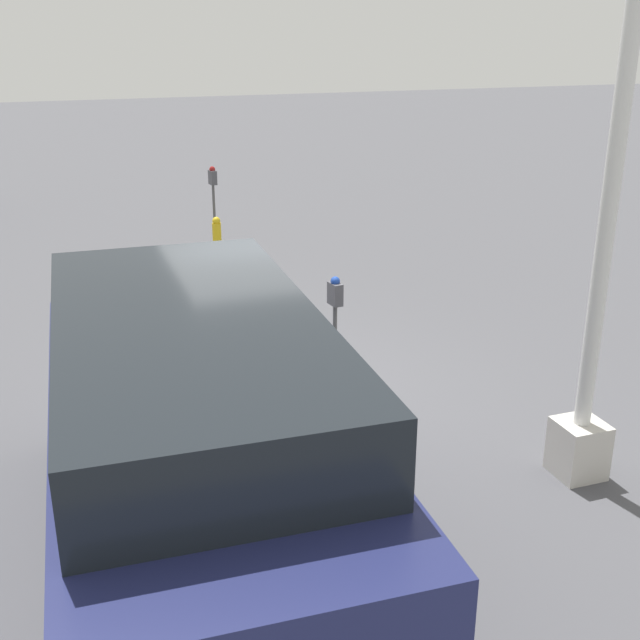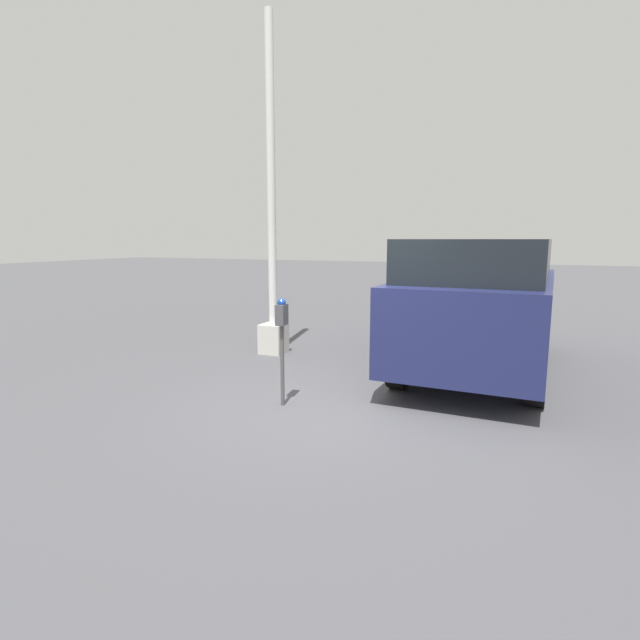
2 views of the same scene
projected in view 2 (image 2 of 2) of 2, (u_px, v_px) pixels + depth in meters
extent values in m
plane|color=#4C4C51|center=(333.00, 407.00, 6.37)|extent=(80.00, 80.00, 0.00)
cylinder|color=#4C4C4C|center=(282.00, 365.00, 6.35)|extent=(0.05, 0.05, 1.05)
cube|color=#47474C|center=(282.00, 315.00, 6.24)|extent=(0.21, 0.13, 0.26)
sphere|color=navy|center=(282.00, 303.00, 6.22)|extent=(0.11, 0.11, 0.11)
cube|color=beige|center=(274.00, 339.00, 9.32)|extent=(0.44, 0.44, 0.55)
cylinder|color=silver|center=(271.00, 174.00, 8.84)|extent=(0.15, 0.15, 5.42)
cube|color=navy|center=(481.00, 313.00, 8.00)|extent=(5.04, 2.23, 1.17)
cube|color=black|center=(483.00, 258.00, 7.75)|extent=(4.04, 2.03, 0.59)
cube|color=orange|center=(463.00, 316.00, 10.52)|extent=(0.08, 0.12, 0.20)
cylinder|color=black|center=(443.00, 329.00, 9.85)|extent=(0.71, 0.27, 0.70)
cylinder|color=black|center=(542.00, 337.00, 9.10)|extent=(0.71, 0.27, 0.70)
cylinder|color=black|center=(399.00, 364.00, 7.10)|extent=(0.71, 0.27, 0.70)
cylinder|color=black|center=(536.00, 379.00, 6.35)|extent=(0.71, 0.27, 0.70)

